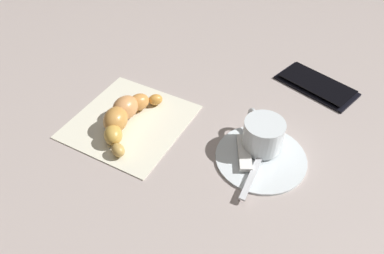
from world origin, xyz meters
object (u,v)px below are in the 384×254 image
(sugar_packet, at_px, (244,152))
(napkin, at_px, (130,121))
(espresso_cup, at_px, (262,135))
(cell_phone, at_px, (317,85))
(teaspoon, at_px, (259,158))
(croissant, at_px, (124,116))
(saucer, at_px, (261,157))

(sugar_packet, relative_size, napkin, 0.38)
(espresso_cup, distance_m, sugar_packet, 0.04)
(napkin, relative_size, cell_phone, 1.16)
(teaspoon, height_order, napkin, teaspoon)
(teaspoon, bearing_deg, croissant, -2.99)
(napkin, height_order, cell_phone, cell_phone)
(teaspoon, bearing_deg, cell_phone, -107.18)
(saucer, bearing_deg, espresso_cup, -74.46)
(teaspoon, height_order, cell_phone, teaspoon)
(espresso_cup, relative_size, cell_phone, 0.49)
(teaspoon, xyz_separation_m, sugar_packet, (0.02, -0.00, 0.00))
(saucer, distance_m, croissant, 0.23)
(saucer, bearing_deg, croissant, -0.70)
(sugar_packet, bearing_deg, napkin, -111.68)
(sugar_packet, bearing_deg, espresso_cup, 121.54)
(teaspoon, distance_m, napkin, 0.23)
(saucer, xyz_separation_m, espresso_cup, (0.00, -0.02, 0.03))
(espresso_cup, height_order, napkin, espresso_cup)
(saucer, bearing_deg, teaspoon, 79.62)
(croissant, bearing_deg, teaspoon, 177.01)
(saucer, relative_size, espresso_cup, 1.75)
(espresso_cup, xyz_separation_m, sugar_packet, (0.02, 0.02, -0.02))
(espresso_cup, distance_m, napkin, 0.22)
(sugar_packet, xyz_separation_m, napkin, (0.20, -0.02, -0.01))
(sugar_packet, bearing_deg, cell_phone, 140.20)
(napkin, bearing_deg, cell_phone, -145.87)
(saucer, relative_size, sugar_packet, 1.96)
(cell_phone, bearing_deg, napkin, 34.13)
(saucer, distance_m, cell_phone, 0.22)
(saucer, height_order, espresso_cup, espresso_cup)
(sugar_packet, distance_m, croissant, 0.21)
(saucer, distance_m, sugar_packet, 0.03)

